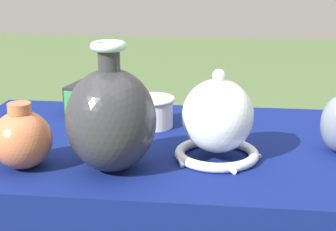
# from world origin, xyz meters

# --- Properties ---
(display_table) EXTENTS (1.08, 0.66, 0.78)m
(display_table) POSITION_xyz_m (0.00, -0.02, 0.68)
(display_table) COLOR olive
(display_table) RESTS_ON ground_plane
(vase_tall_bulbous) EXTENTS (0.19, 0.19, 0.27)m
(vase_tall_bulbous) POSITION_xyz_m (-0.09, -0.19, 0.89)
(vase_tall_bulbous) COLOR #2D2D33
(vase_tall_bulbous) RESTS_ON display_table
(vase_dome_bell) EXTENTS (0.19, 0.20, 0.20)m
(vase_dome_bell) POSITION_xyz_m (0.13, -0.10, 0.86)
(vase_dome_bell) COLOR white
(vase_dome_bell) RESTS_ON display_table
(mosaic_tile_box) EXTENTS (0.14, 0.15, 0.08)m
(mosaic_tile_box) POSITION_xyz_m (-0.24, 0.21, 0.82)
(mosaic_tile_box) COLOR #232328
(mosaic_tile_box) RESTS_ON display_table
(cup_wide_ivory) EXTENTS (0.11, 0.11, 0.08)m
(cup_wide_ivory) POSITION_xyz_m (-0.04, 0.11, 0.82)
(cup_wide_ivory) COLOR white
(cup_wide_ivory) RESTS_ON display_table
(pot_squat_cobalt) EXTENTS (0.11, 0.11, 0.05)m
(pot_squat_cobalt) POSITION_xyz_m (0.13, 0.19, 0.80)
(pot_squat_cobalt) COLOR #3851A8
(pot_squat_cobalt) RESTS_ON display_table
(jar_round_terracotta) EXTENTS (0.13, 0.13, 0.14)m
(jar_round_terracotta) POSITION_xyz_m (-0.28, -0.20, 0.84)
(jar_round_terracotta) COLOR #BC6642
(jar_round_terracotta) RESTS_ON display_table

